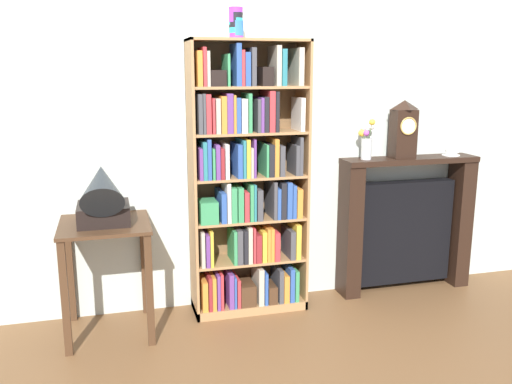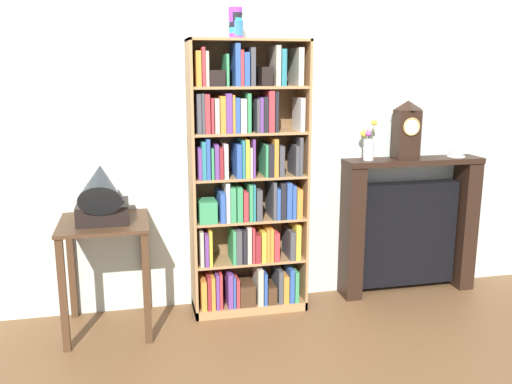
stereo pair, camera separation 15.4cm
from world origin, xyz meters
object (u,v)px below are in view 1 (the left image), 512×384
object	(u,v)px
fireplace_mantel	(405,225)
side_table_left	(106,250)
gramophone	(102,196)
bookshelf	(247,189)
mantel_clock	(403,129)
flower_vase	(366,142)
cup_stack	(236,23)
teacup_with_saucer	(451,152)

from	to	relation	value
fireplace_mantel	side_table_left	bearing A→B (deg)	-175.32
gramophone	fireplace_mantel	distance (m)	2.27
bookshelf	gramophone	bearing A→B (deg)	-168.73
bookshelf	fireplace_mantel	bearing A→B (deg)	2.91
mantel_clock	flower_vase	size ratio (longest dim) A/B	1.42
bookshelf	side_table_left	size ratio (longest dim) A/B	2.54
gramophone	fireplace_mantel	xyz separation A→B (m)	(2.21, 0.25, -0.42)
mantel_clock	gramophone	bearing A→B (deg)	-173.80
cup_stack	gramophone	world-z (taller)	cup_stack
cup_stack	side_table_left	world-z (taller)	cup_stack
side_table_left	fireplace_mantel	xyz separation A→B (m)	(2.21, 0.18, -0.05)
side_table_left	teacup_with_saucer	xyz separation A→B (m)	(2.56, 0.16, 0.50)
gramophone	fireplace_mantel	bearing A→B (deg)	6.54
cup_stack	fireplace_mantel	world-z (taller)	cup_stack
flower_vase	bookshelf	bearing A→B (deg)	-177.37
bookshelf	cup_stack	bearing A→B (deg)	-166.88
cup_stack	gramophone	bearing A→B (deg)	-168.89
cup_stack	mantel_clock	world-z (taller)	cup_stack
fireplace_mantel	teacup_with_saucer	bearing A→B (deg)	-3.04
side_table_left	flower_vase	world-z (taller)	flower_vase
side_table_left	mantel_clock	xyz separation A→B (m)	(2.14, 0.16, 0.69)
cup_stack	side_table_left	distance (m)	1.66
cup_stack	fireplace_mantel	size ratio (longest dim) A/B	0.18
bookshelf	teacup_with_saucer	bearing A→B (deg)	1.63
cup_stack	flower_vase	xyz separation A→B (m)	(0.97, 0.06, -0.80)
fireplace_mantel	flower_vase	bearing A→B (deg)	-176.41
mantel_clock	teacup_with_saucer	xyz separation A→B (m)	(0.42, 0.00, -0.19)
bookshelf	flower_vase	world-z (taller)	bookshelf
side_table_left	gramophone	distance (m)	0.37
mantel_clock	side_table_left	bearing A→B (deg)	-175.71
cup_stack	gramophone	size ratio (longest dim) A/B	0.41
gramophone	fireplace_mantel	world-z (taller)	gramophone
side_table_left	cup_stack	bearing A→B (deg)	6.51
cup_stack	teacup_with_saucer	bearing A→B (deg)	2.13
gramophone	mantel_clock	distance (m)	2.18
teacup_with_saucer	side_table_left	bearing A→B (deg)	-176.36
mantel_clock	teacup_with_saucer	distance (m)	0.46
fireplace_mantel	bookshelf	bearing A→B (deg)	-177.09
bookshelf	fireplace_mantel	distance (m)	1.32
fireplace_mantel	teacup_with_saucer	distance (m)	0.65
gramophone	cup_stack	bearing A→B (deg)	11.11
gramophone	flower_vase	xyz separation A→B (m)	(1.85, 0.23, 0.24)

